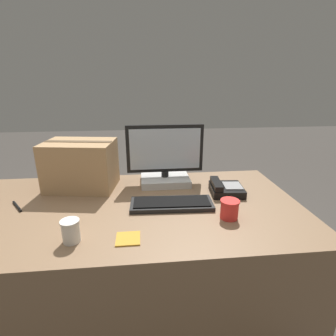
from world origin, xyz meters
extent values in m
plane|color=#47423D|center=(0.00, 0.00, 0.00)|extent=(12.00, 12.00, 0.00)
cube|color=#8C6B4C|center=(0.00, 0.00, 0.37)|extent=(1.80, 0.90, 0.74)
cube|color=white|center=(0.23, 0.29, 0.76)|extent=(0.29, 0.22, 0.04)
cylinder|color=black|center=(0.23, 0.29, 0.80)|extent=(0.04, 0.04, 0.04)
cube|color=black|center=(0.23, 0.29, 0.96)|extent=(0.45, 0.03, 0.28)
cube|color=silver|center=(0.23, 0.27, 0.96)|extent=(0.41, 0.01, 0.24)
cube|color=black|center=(0.24, -0.03, 0.75)|extent=(0.42, 0.17, 0.02)
cube|color=black|center=(0.24, -0.03, 0.77)|extent=(0.38, 0.14, 0.01)
cube|color=black|center=(0.56, 0.10, 0.76)|extent=(0.19, 0.20, 0.04)
cube|color=black|center=(0.51, 0.10, 0.80)|extent=(0.06, 0.18, 0.03)
cube|color=gray|center=(0.60, 0.10, 0.78)|extent=(0.11, 0.12, 0.01)
cylinder|color=white|center=(-0.19, -0.29, 0.78)|extent=(0.07, 0.07, 0.09)
cylinder|color=white|center=(-0.19, -0.29, 0.83)|extent=(0.07, 0.07, 0.01)
cylinder|color=red|center=(0.49, -0.17, 0.78)|extent=(0.08, 0.08, 0.08)
cylinder|color=red|center=(0.49, -0.17, 0.83)|extent=(0.09, 0.09, 0.01)
cube|color=tan|center=(-0.25, 0.27, 0.88)|extent=(0.42, 0.31, 0.28)
cube|color=brown|center=(-0.25, 0.27, 1.02)|extent=(0.38, 0.10, 0.00)
cylinder|color=black|center=(-0.53, 0.04, 0.75)|extent=(0.09, 0.11, 0.01)
cube|color=gold|center=(0.03, -0.30, 0.74)|extent=(0.10, 0.10, 0.01)
camera|label=1|loc=(0.10, -1.21, 1.35)|focal=28.00mm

